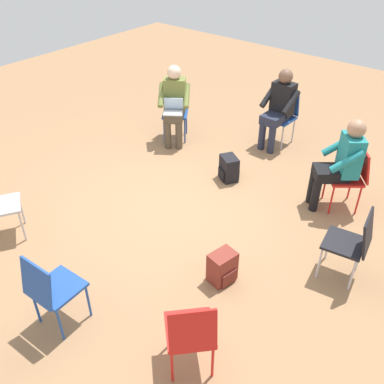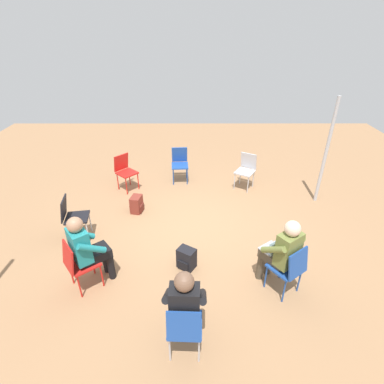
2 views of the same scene
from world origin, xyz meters
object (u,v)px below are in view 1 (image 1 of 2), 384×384
Objects in this scene: chair_northeast at (351,174)px; chair_north at (283,114)px; chair_south at (51,288)px; chair_southeast at (191,332)px; person_in_black at (279,105)px; person_in_teal at (341,161)px; backpack_near_laptop_user at (229,170)px; backpack_by_empty_chair at (222,269)px; chair_northwest at (176,109)px; person_with_laptop at (174,101)px; chair_east at (353,241)px.

chair_northeast is 1.00× the size of chair_north.
chair_south is 1.00× the size of chair_southeast.
person_in_teal is at bearing 147.71° from person_in_black.
chair_southeast is at bearing -60.89° from backpack_near_laptop_user.
person_in_teal reaches higher than chair_north.
backpack_by_empty_chair is (1.08, -1.65, 0.00)m from backpack_near_laptop_user.
chair_northeast is (3.03, -0.10, 0.00)m from chair_northwest.
chair_southeast is at bearing 142.48° from person_in_teal.
person_in_black is (-1.50, 3.99, 0.20)m from chair_southeast.
chair_southeast is at bearing 97.32° from person_with_laptop.
chair_north is (-2.07, 2.26, 0.00)m from chair_east.
person_with_laptop reaches higher than chair_east.
person_in_black reaches higher than chair_northwest.
person_with_laptop reaches higher than backpack_by_empty_chair.
chair_northwest and chair_north have the same top height.
chair_northeast is 2.36× the size of backpack_near_laptop_user.
person_in_black reaches higher than backpack_by_empty_chair.
chair_northeast is 3.11m from chair_southeast.
chair_east is at bearing 134.61° from chair_north.
backpack_near_laptop_user is at bearing 92.26° from chair_north.
chair_northeast is 0.69× the size of person_with_laptop.
backpack_by_empty_chair is at bearing 128.42° from chair_northeast.
person_in_black is at bearing 89.53° from chair_south.
person_with_laptop is at bearing 52.07° from chair_northeast.
person_in_black is at bearing 16.89° from person_in_teal.
backpack_near_laptop_user is (1.37, -0.40, -0.53)m from person_with_laptop.
backpack_near_laptop_user is at bearing 128.16° from person_with_laptop.
chair_northeast is 1.88m from chair_north.
chair_northwest is 1.75m from chair_north.
chair_south is 2.36× the size of backpack_by_empty_chair.
chair_south is 1.35m from chair_southeast.
person_in_black is (-2.07, 2.09, 0.20)m from chair_east.
person_with_laptop is at bearing 86.04° from chair_southeast.
backpack_near_laptop_user is at bearing 124.31° from chair_northwest.
chair_south is 4.43m from person_in_black.
chair_south is 1.00× the size of chair_north.
chair_southeast is 0.69× the size of person_in_teal.
person_with_laptop is at bearing 140.04° from backpack_by_empty_chair.
chair_northeast and chair_north have the same top height.
chair_north is at bearing 62.81° from chair_southeast.
chair_south is at bearing -86.09° from backpack_near_laptop_user.
chair_northeast is at bearing -90.00° from person_in_teal.
person_in_teal is (-0.06, 3.00, 0.20)m from chair_southeast.
chair_northeast is at bearing 148.28° from chair_north.
person_in_black is (-1.57, 0.88, 0.20)m from chair_northeast.
chair_southeast is at bearing -68.13° from backpack_by_empty_chair.
chair_northeast is 1.00× the size of chair_southeast.
chair_south is 1.72m from backpack_by_empty_chair.
person_with_laptop reaches higher than chair_south.
chair_north and chair_southeast have the same top height.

